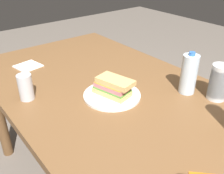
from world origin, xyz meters
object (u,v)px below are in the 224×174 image
(dining_table, at_px, (119,109))
(plastic_cup_stack, at_px, (219,82))
(water_bottle_tall, at_px, (189,74))
(soda_can_silver, at_px, (26,87))
(sandwich, at_px, (113,87))
(paper_plate, at_px, (112,95))

(dining_table, xyz_separation_m, plastic_cup_stack, (0.30, 0.33, 0.17))
(dining_table, relative_size, water_bottle_tall, 8.65)
(soda_can_silver, bearing_deg, sandwich, 54.62)
(paper_plate, height_order, water_bottle_tall, water_bottle_tall)
(paper_plate, bearing_deg, plastic_cup_stack, 49.77)
(dining_table, relative_size, sandwich, 9.02)
(dining_table, bearing_deg, sandwich, -106.58)
(water_bottle_tall, height_order, plastic_cup_stack, water_bottle_tall)
(plastic_cup_stack, bearing_deg, water_bottle_tall, -154.29)
(water_bottle_tall, bearing_deg, sandwich, -121.31)
(paper_plate, height_order, soda_can_silver, soda_can_silver)
(paper_plate, height_order, sandwich, sandwich)
(dining_table, distance_m, plastic_cup_stack, 0.48)
(dining_table, distance_m, sandwich, 0.14)
(sandwich, bearing_deg, plastic_cup_stack, 49.85)
(water_bottle_tall, distance_m, soda_can_silver, 0.75)
(paper_plate, xyz_separation_m, plastic_cup_stack, (0.31, 0.37, 0.08))
(dining_table, height_order, sandwich, sandwich)
(plastic_cup_stack, bearing_deg, sandwich, -130.15)
(soda_can_silver, bearing_deg, paper_plate, 54.77)
(soda_can_silver, bearing_deg, plastic_cup_stack, 52.01)
(water_bottle_tall, height_order, soda_can_silver, water_bottle_tall)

